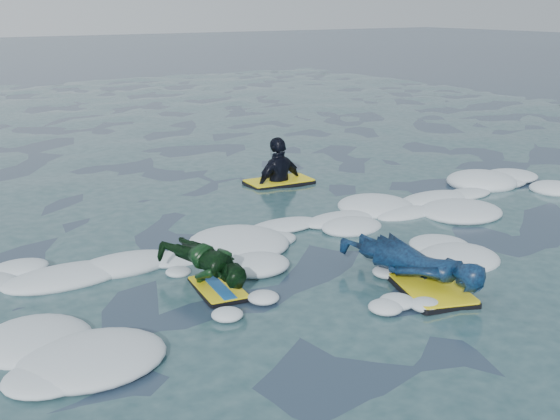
# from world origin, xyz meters

# --- Properties ---
(ground) EXTENTS (120.00, 120.00, 0.00)m
(ground) POSITION_xyz_m (0.00, 0.00, 0.00)
(ground) COLOR #172338
(ground) RESTS_ON ground
(foam_band) EXTENTS (12.00, 3.10, 0.30)m
(foam_band) POSITION_xyz_m (0.00, 1.03, 0.00)
(foam_band) COLOR silver
(foam_band) RESTS_ON ground
(prone_woman_unit) EXTENTS (0.96, 1.78, 0.44)m
(prone_woman_unit) POSITION_xyz_m (1.21, -0.62, 0.23)
(prone_woman_unit) COLOR black
(prone_woman_unit) RESTS_ON ground
(prone_child_unit) EXTENTS (0.74, 1.25, 0.46)m
(prone_child_unit) POSITION_xyz_m (-0.63, 0.51, 0.23)
(prone_child_unit) COLOR black
(prone_child_unit) RESTS_ON ground
(waiting_rider_unit) EXTENTS (1.14, 0.68, 1.64)m
(waiting_rider_unit) POSITION_xyz_m (2.30, 3.74, -0.02)
(waiting_rider_unit) COLOR black
(waiting_rider_unit) RESTS_ON ground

